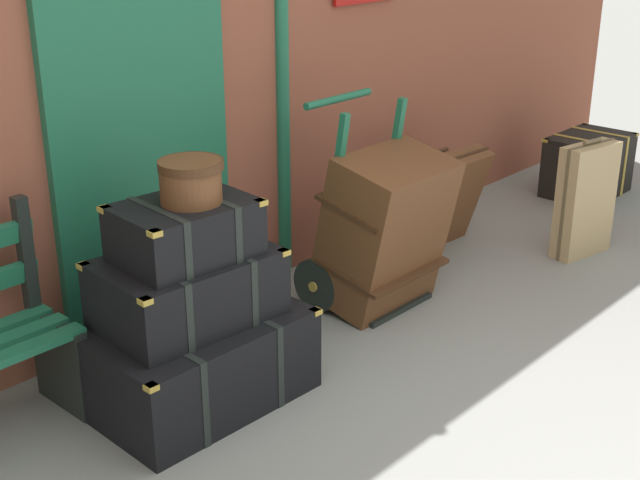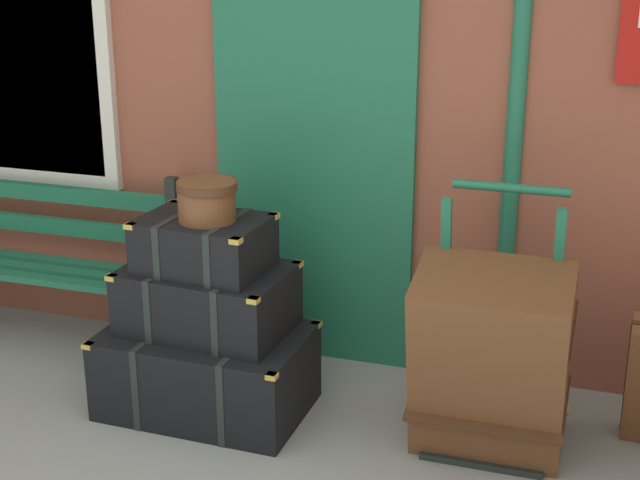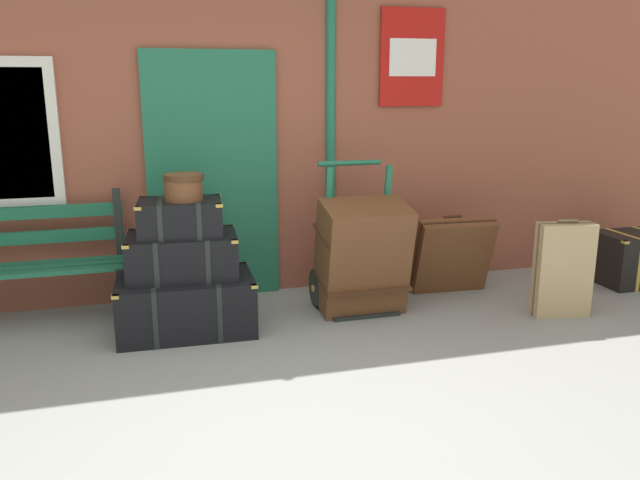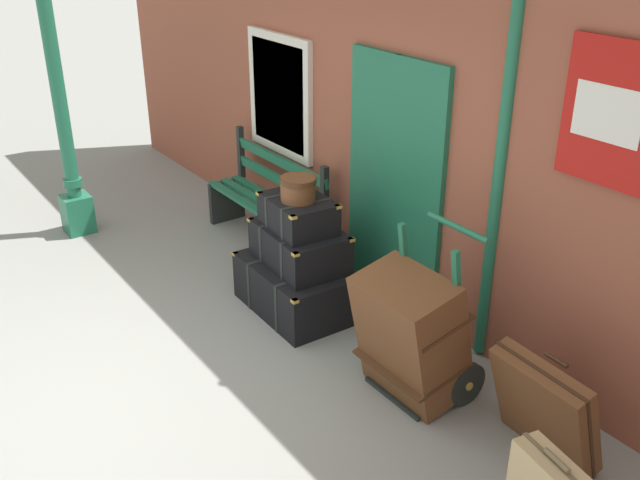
% 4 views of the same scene
% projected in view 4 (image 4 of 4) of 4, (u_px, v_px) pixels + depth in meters
% --- Properties ---
extents(ground_plane, '(60.00, 60.00, 0.00)m').
position_uv_depth(ground_plane, '(124.00, 402.00, 4.94)').
color(ground_plane, gray).
extents(brick_facade, '(10.40, 0.35, 3.20)m').
position_uv_depth(brick_facade, '(415.00, 117.00, 5.62)').
color(brick_facade, brown).
rests_on(brick_facade, ground).
extents(lamp_post, '(0.28, 0.28, 2.78)m').
position_uv_depth(lamp_post, '(65.00, 135.00, 7.04)').
color(lamp_post, '#1E6647').
rests_on(lamp_post, ground).
extents(platform_bench, '(1.60, 0.43, 1.01)m').
position_uv_depth(platform_bench, '(268.00, 202.00, 7.04)').
color(platform_bench, '#1E6647').
rests_on(platform_bench, ground).
extents(steamer_trunk_base, '(1.03, 0.68, 0.43)m').
position_uv_depth(steamer_trunk_base, '(295.00, 287.00, 5.98)').
color(steamer_trunk_base, black).
rests_on(steamer_trunk_base, ground).
extents(steamer_trunk_middle, '(0.85, 0.60, 0.33)m').
position_uv_depth(steamer_trunk_middle, '(300.00, 246.00, 5.85)').
color(steamer_trunk_middle, black).
rests_on(steamer_trunk_middle, steamer_trunk_base).
extents(steamer_trunk_top, '(0.64, 0.50, 0.27)m').
position_uv_depth(steamer_trunk_top, '(298.00, 213.00, 5.72)').
color(steamer_trunk_top, black).
rests_on(steamer_trunk_top, steamer_trunk_middle).
extents(round_hatbox, '(0.29, 0.29, 0.19)m').
position_uv_depth(round_hatbox, '(298.00, 187.00, 5.58)').
color(round_hatbox, brown).
rests_on(round_hatbox, steamer_trunk_top).
extents(porters_trolley, '(0.71, 0.56, 1.21)m').
position_uv_depth(porters_trolley, '(428.00, 352.00, 5.01)').
color(porters_trolley, black).
rests_on(porters_trolley, ground).
extents(large_brown_trunk, '(0.70, 0.61, 0.95)m').
position_uv_depth(large_brown_trunk, '(411.00, 335.00, 4.83)').
color(large_brown_trunk, brown).
rests_on(large_brown_trunk, ground).
extents(suitcase_umber, '(0.70, 0.40, 0.71)m').
position_uv_depth(suitcase_umber, '(545.00, 409.00, 4.34)').
color(suitcase_umber, brown).
rests_on(suitcase_umber, ground).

